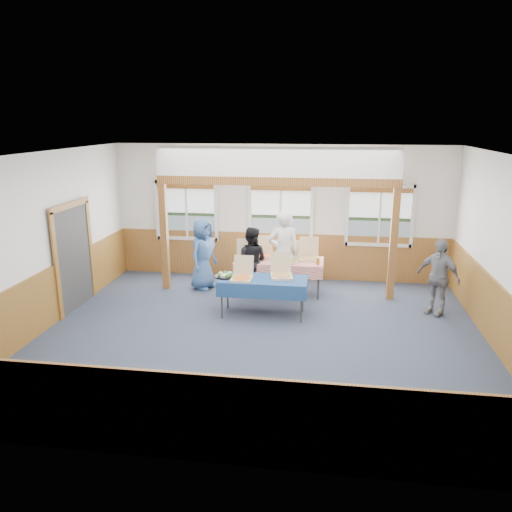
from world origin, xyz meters
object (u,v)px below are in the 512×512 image
(man_blue, at_px, (203,254))
(table_right, at_px, (279,262))
(person_grey, at_px, (438,277))
(woman_white, at_px, (283,253))
(woman_black, at_px, (251,261))
(table_left, at_px, (263,282))

(man_blue, bearing_deg, table_right, -72.69)
(man_blue, relative_size, person_grey, 1.06)
(man_blue, bearing_deg, woman_white, -74.55)
(table_right, xyz_separation_m, woman_black, (-0.60, -0.19, 0.06))
(table_left, distance_m, table_right, 1.38)
(woman_black, bearing_deg, person_grey, 177.68)
(woman_white, distance_m, person_grey, 3.20)
(table_right, bearing_deg, person_grey, -36.40)
(table_left, height_order, person_grey, person_grey)
(person_grey, bearing_deg, table_right, -152.88)
(table_right, distance_m, person_grey, 3.30)
(table_left, relative_size, table_right, 0.88)
(table_right, distance_m, woman_white, 0.26)
(woman_white, bearing_deg, table_left, 63.99)
(table_left, relative_size, person_grey, 1.20)
(table_left, xyz_separation_m, person_grey, (3.39, 0.58, 0.07))
(table_left, xyz_separation_m, table_right, (0.18, 1.37, 0.01))
(table_right, bearing_deg, man_blue, 155.16)
(table_right, xyz_separation_m, man_blue, (-1.74, 0.07, 0.11))
(table_left, bearing_deg, person_grey, -5.08)
(person_grey, bearing_deg, table_left, -129.35)
(woman_black, bearing_deg, woman_white, -162.86)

